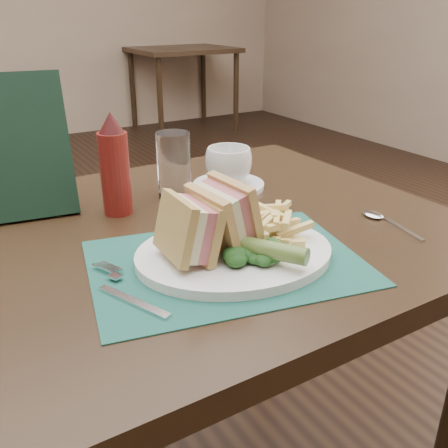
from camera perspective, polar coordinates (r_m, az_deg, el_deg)
name	(u,v)px	position (r m, az deg, el deg)	size (l,w,h in m)	color
floor	(126,388)	(1.68, -11.13, -17.93)	(7.00, 7.00, 0.00)	black
table_main	(200,392)	(1.08, -2.72, -18.59)	(0.90, 0.75, 0.75)	black
table_bg_right	(184,89)	(4.92, -4.64, 15.11)	(0.90, 0.75, 0.75)	black
placemat	(226,263)	(0.75, 0.22, -4.43)	(0.40, 0.28, 0.00)	#184E42
plate	(234,254)	(0.75, 1.19, -3.40)	(0.30, 0.24, 0.01)	white
sandwich_half_a	(175,231)	(0.70, -5.61, -0.83)	(0.06, 0.09, 0.09)	tan
sandwich_half_b	(213,218)	(0.72, -1.28, 0.71)	(0.06, 0.10, 0.09)	tan
kale_garnish	(257,253)	(0.71, 3.80, -3.29)	(0.11, 0.08, 0.03)	#153915
pickle_spear	(267,249)	(0.70, 4.89, -2.88)	(0.03, 0.03, 0.12)	#486426
fries_pile	(268,220)	(0.78, 5.08, 0.50)	(0.18, 0.20, 0.06)	#E0C370
fork	(125,288)	(0.68, -11.27, -7.21)	(0.03, 0.17, 0.01)	silver
spoon	(392,223)	(0.92, 18.69, 0.16)	(0.03, 0.15, 0.01)	silver
saucer	(229,185)	(1.06, 0.52, 4.46)	(0.15, 0.15, 0.01)	white
coffee_cup	(229,165)	(1.04, 0.53, 6.70)	(0.10, 0.10, 0.08)	white
drinking_glass	(174,165)	(0.99, -5.76, 6.69)	(0.07, 0.07, 0.13)	white
ketchup_bottle	(114,164)	(0.92, -12.41, 6.69)	(0.05, 0.05, 0.19)	maroon
check_presenter	(24,147)	(0.96, -21.89, 8.19)	(0.16, 0.02, 0.26)	black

